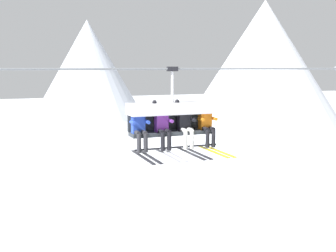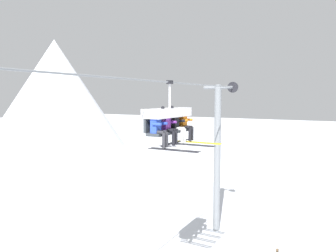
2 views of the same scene
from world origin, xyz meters
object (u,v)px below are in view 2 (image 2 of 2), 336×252
Objects in this scene: lift_tower_far at (218,154)px; skier_blue at (159,128)px; skier_purple at (169,126)px; skier_orange at (186,124)px; skier_black at (178,124)px; chairlift_chair at (168,117)px.

skier_blue is at bearing -173.19° from lift_tower_far.
skier_purple is 1.00× the size of skier_orange.
skier_black is (0.63, 0.00, 0.00)m from skier_purple.
skier_orange is (-5.89, -0.93, 2.13)m from lift_tower_far.
skier_purple is at bearing -146.10° from chairlift_chair.
chairlift_chair is 1.02m from skier_blue.
skier_orange is at bearing -13.15° from chairlift_chair.
chairlift_chair reaches higher than skier_orange.
skier_purple is (-7.16, -0.92, 2.15)m from lift_tower_far.
lift_tower_far is 7.29m from chairlift_chair.
lift_tower_far is at bearing 5.91° from chairlift_chair.
lift_tower_far reaches higher than chairlift_chair.
lift_tower_far reaches higher than skier_orange.
lift_tower_far is 4.75× the size of skier_blue.
chairlift_chair is at bearing 166.85° from skier_orange.
lift_tower_far is 8.12m from skier_blue.
lift_tower_far reaches higher than skier_black.
chairlift_chair reaches higher than skier_blue.
skier_blue is (-0.95, -0.22, -0.29)m from chairlift_chair.
chairlift_chair is 0.47m from skier_purple.
lift_tower_far is 4.75× the size of skier_orange.
skier_blue is 1.26m from skier_black.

